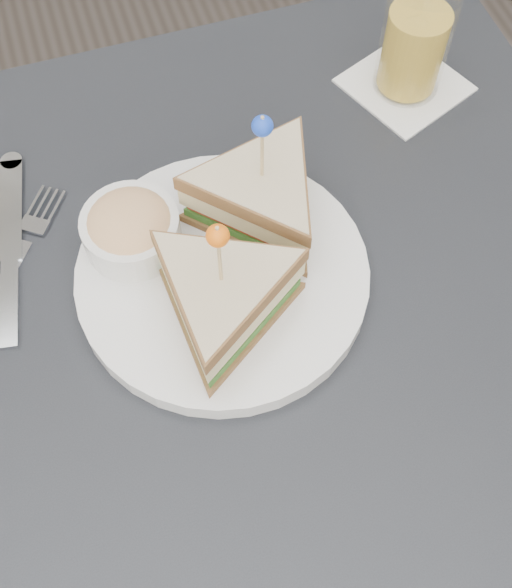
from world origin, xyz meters
name	(u,v)px	position (x,y,z in m)	size (l,w,h in m)	color
ground_plane	(252,516)	(0.00, 0.00, 0.00)	(3.50, 3.50, 0.00)	#3F3833
table	(250,366)	(0.00, 0.00, 0.67)	(0.80, 0.80, 0.75)	black
plate_meal	(227,251)	(0.00, 0.06, 0.79)	(0.31, 0.30, 0.16)	white
cutlery_fork	(18,257)	(-0.19, 0.14, 0.75)	(0.12, 0.16, 0.01)	silver
cutlery_knife	(10,252)	(-0.19, 0.15, 0.75)	(0.06, 0.23, 0.01)	silver
drink_set	(416,40)	(0.26, 0.24, 0.82)	(0.15, 0.15, 0.15)	white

